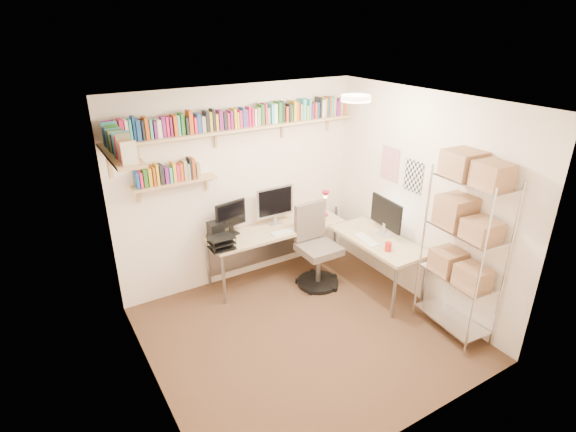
% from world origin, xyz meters
% --- Properties ---
extents(ground, '(3.20, 3.20, 0.00)m').
position_xyz_m(ground, '(0.00, 0.00, 0.00)').
color(ground, '#452B1D').
rests_on(ground, ground).
extents(room_shell, '(3.24, 3.04, 2.52)m').
position_xyz_m(room_shell, '(0.00, 0.00, 1.55)').
color(room_shell, '#F3DBC6').
rests_on(room_shell, ground).
extents(wall_shelves, '(3.12, 1.09, 0.80)m').
position_xyz_m(wall_shelves, '(-0.41, 1.30, 2.03)').
color(wall_shelves, tan).
rests_on(wall_shelves, ground).
extents(corner_desk, '(2.18, 1.84, 1.23)m').
position_xyz_m(corner_desk, '(0.48, 0.98, 0.70)').
color(corner_desk, beige).
rests_on(corner_desk, ground).
extents(office_chair, '(0.56, 0.58, 1.07)m').
position_xyz_m(office_chair, '(0.70, 0.81, 0.45)').
color(office_chair, black).
rests_on(office_chair, ground).
extents(wire_rack, '(0.46, 0.83, 2.01)m').
position_xyz_m(wire_rack, '(1.42, -0.75, 1.32)').
color(wire_rack, silver).
rests_on(wire_rack, ground).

